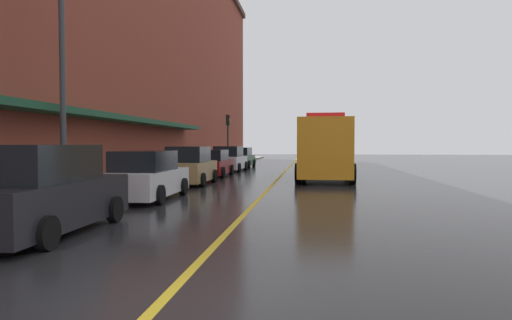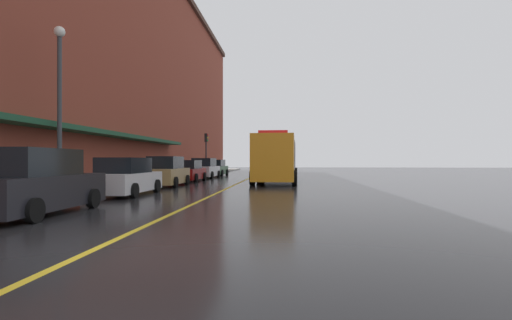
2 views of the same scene
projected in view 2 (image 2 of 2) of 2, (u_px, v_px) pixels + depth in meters
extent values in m
plane|color=#232326|center=(247.00, 179.00, 31.62)|extent=(112.00, 112.00, 0.00)
cube|color=gray|center=(175.00, 178.00, 32.15)|extent=(2.40, 70.00, 0.15)
cube|color=gold|center=(247.00, 179.00, 31.62)|extent=(0.16, 70.00, 0.01)
cube|color=brown|center=(101.00, 63.00, 31.66)|extent=(9.60, 64.00, 19.44)
cube|color=#19472D|center=(120.00, 136.00, 23.24)|extent=(1.20, 22.40, 0.24)
cube|color=black|center=(37.00, 192.00, 11.05)|extent=(1.91, 4.92, 0.96)
cube|color=black|center=(32.00, 162.00, 10.81)|extent=(1.68, 2.72, 0.78)
cylinder|color=black|center=(40.00, 198.00, 12.62)|extent=(0.23, 0.64, 0.64)
cylinder|color=black|center=(93.00, 198.00, 12.51)|extent=(0.23, 0.64, 0.64)
cylinder|color=black|center=(34.00, 210.00, 9.49)|extent=(0.23, 0.64, 0.64)
cube|color=silver|center=(127.00, 182.00, 17.20)|extent=(1.91, 4.71, 0.84)
cube|color=black|center=(124.00, 165.00, 16.97)|extent=(1.68, 2.60, 0.69)
cylinder|color=black|center=(120.00, 186.00, 18.71)|extent=(0.23, 0.64, 0.64)
cylinder|color=black|center=(157.00, 186.00, 18.59)|extent=(0.23, 0.64, 0.64)
cylinder|color=black|center=(91.00, 190.00, 15.82)|extent=(0.23, 0.64, 0.64)
cylinder|color=black|center=(134.00, 191.00, 15.70)|extent=(0.23, 0.64, 0.64)
cube|color=#A5844C|center=(167.00, 176.00, 23.15)|extent=(1.84, 4.30, 0.91)
cube|color=black|center=(166.00, 162.00, 22.94)|extent=(1.64, 2.37, 0.74)
cylinder|color=black|center=(159.00, 180.00, 24.54)|extent=(0.23, 0.64, 0.64)
cylinder|color=black|center=(187.00, 180.00, 24.41)|extent=(0.23, 0.64, 0.64)
cylinder|color=black|center=(144.00, 182.00, 21.90)|extent=(0.23, 0.64, 0.64)
cylinder|color=black|center=(175.00, 182.00, 21.76)|extent=(0.23, 0.64, 0.64)
cube|color=maroon|center=(189.00, 174.00, 28.51)|extent=(1.77, 4.28, 0.78)
cube|color=black|center=(188.00, 164.00, 28.29)|extent=(1.58, 2.36, 0.64)
cylinder|color=black|center=(183.00, 176.00, 29.90)|extent=(0.23, 0.64, 0.64)
cylinder|color=black|center=(204.00, 176.00, 29.74)|extent=(0.23, 0.64, 0.64)
cylinder|color=black|center=(172.00, 178.00, 27.27)|extent=(0.23, 0.64, 0.64)
cylinder|color=black|center=(196.00, 178.00, 27.11)|extent=(0.23, 0.64, 0.64)
cube|color=silver|center=(205.00, 171.00, 33.92)|extent=(2.05, 4.23, 0.88)
cube|color=black|center=(204.00, 162.00, 33.72)|extent=(1.79, 2.35, 0.72)
cylinder|color=black|center=(198.00, 174.00, 35.32)|extent=(0.24, 0.65, 0.64)
cylinder|color=black|center=(218.00, 174.00, 35.08)|extent=(0.24, 0.65, 0.64)
cylinder|color=black|center=(190.00, 175.00, 32.76)|extent=(0.24, 0.65, 0.64)
cylinder|color=black|center=(212.00, 175.00, 32.53)|extent=(0.24, 0.65, 0.64)
cube|color=#2D5133|center=(216.00, 170.00, 38.99)|extent=(1.91, 4.20, 0.81)
cube|color=black|center=(216.00, 163.00, 38.78)|extent=(1.67, 2.33, 0.67)
cylinder|color=black|center=(210.00, 172.00, 40.37)|extent=(0.24, 0.65, 0.64)
cylinder|color=black|center=(227.00, 172.00, 40.15)|extent=(0.24, 0.65, 0.64)
cylinder|color=black|center=(204.00, 173.00, 37.82)|extent=(0.24, 0.65, 0.64)
cylinder|color=black|center=(222.00, 173.00, 37.61)|extent=(0.24, 0.65, 0.64)
cube|color=orange|center=(273.00, 158.00, 23.46)|extent=(2.66, 2.72, 2.89)
cube|color=#3F3F42|center=(278.00, 160.00, 28.34)|extent=(2.77, 6.50, 2.66)
cube|color=red|center=(273.00, 132.00, 23.46)|extent=(1.83, 0.65, 0.24)
cylinder|color=black|center=(294.00, 178.00, 23.40)|extent=(0.33, 1.01, 1.00)
cylinder|color=black|center=(252.00, 178.00, 23.70)|extent=(0.33, 1.01, 1.00)
cylinder|color=black|center=(295.00, 175.00, 27.39)|extent=(0.33, 1.01, 1.00)
cylinder|color=black|center=(259.00, 175.00, 27.69)|extent=(0.33, 1.01, 1.00)
cylinder|color=black|center=(295.00, 174.00, 29.98)|extent=(0.33, 1.01, 1.00)
cylinder|color=black|center=(263.00, 174.00, 30.27)|extent=(0.33, 1.01, 1.00)
cylinder|color=#4C4C51|center=(11.00, 189.00, 11.98)|extent=(0.07, 0.07, 1.05)
cube|color=black|center=(11.00, 168.00, 11.98)|extent=(0.14, 0.18, 0.28)
cylinder|color=#33383D|center=(59.00, 116.00, 15.54)|extent=(0.18, 0.18, 6.50)
sphere|color=white|center=(60.00, 32.00, 15.55)|extent=(0.44, 0.44, 0.44)
cylinder|color=#232326|center=(206.00, 158.00, 40.37)|extent=(0.14, 0.14, 3.40)
cube|color=black|center=(206.00, 138.00, 40.38)|extent=(0.28, 0.36, 0.90)
sphere|color=red|center=(208.00, 135.00, 40.36)|extent=(0.16, 0.16, 0.16)
sphere|color=gold|center=(208.00, 138.00, 40.36)|extent=(0.16, 0.16, 0.16)
sphere|color=green|center=(208.00, 141.00, 40.36)|extent=(0.16, 0.16, 0.16)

